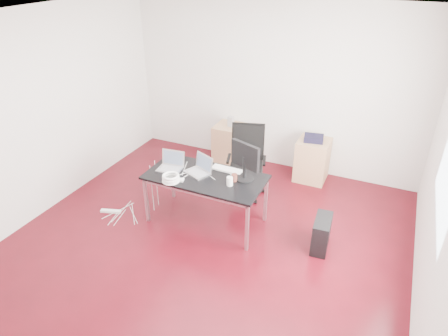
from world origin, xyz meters
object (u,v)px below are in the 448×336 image
at_px(desk, 206,180).
at_px(pc_tower, 321,234).
at_px(filing_cabinet_left, 230,144).
at_px(filing_cabinet_right, 312,160).
at_px(office_chair, 247,158).

height_order(desk, pc_tower, desk).
relative_size(desk, pc_tower, 3.56).
distance_m(desk, pc_tower, 1.66).
bearing_deg(filing_cabinet_left, desk, -76.46).
distance_m(filing_cabinet_left, filing_cabinet_right, 1.49).
xyz_separation_m(filing_cabinet_left, pc_tower, (2.03, -1.70, -0.13)).
relative_size(filing_cabinet_left, filing_cabinet_right, 1.00).
bearing_deg(filing_cabinet_left, pc_tower, -39.99).
relative_size(desk, filing_cabinet_left, 2.29).
bearing_deg(filing_cabinet_left, filing_cabinet_right, 0.00).
distance_m(office_chair, pc_tower, 1.67).
xyz_separation_m(desk, filing_cabinet_left, (-0.43, 1.79, -0.33)).
height_order(desk, office_chair, office_chair).
bearing_deg(filing_cabinet_right, office_chair, -134.96).
distance_m(filing_cabinet_right, pc_tower, 1.79).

